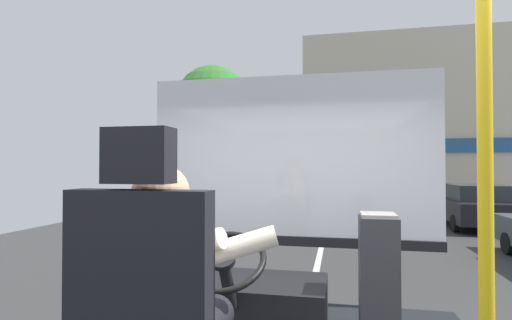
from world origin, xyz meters
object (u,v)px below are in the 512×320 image
(bus_driver, at_px, (168,291))
(handrail_pole, at_px, (486,220))
(parked_car_black, at_px, (475,205))
(fare_box, at_px, (379,286))
(steering_console, at_px, (242,308))

(bus_driver, xyz_separation_m, handrail_pole, (1.06, -0.08, 0.30))
(parked_car_black, bearing_deg, fare_box, -109.65)
(handrail_pole, distance_m, parked_car_black, 12.95)
(steering_console, distance_m, fare_box, 0.89)
(handrail_pole, bearing_deg, bus_driver, 175.90)
(steering_console, height_order, handrail_pole, handrail_pole)
(handrail_pole, distance_m, fare_box, 1.31)
(bus_driver, xyz_separation_m, fare_box, (0.86, 1.09, -0.25))
(fare_box, bearing_deg, parked_car_black, 70.35)
(steering_console, xyz_separation_m, parked_car_black, (4.85, 11.11, -0.27))
(handrail_pole, bearing_deg, fare_box, 99.77)
(steering_console, relative_size, fare_box, 1.27)
(fare_box, bearing_deg, steering_console, 175.74)
(bus_driver, bearing_deg, fare_box, 51.83)
(steering_console, distance_m, handrail_pole, 1.80)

